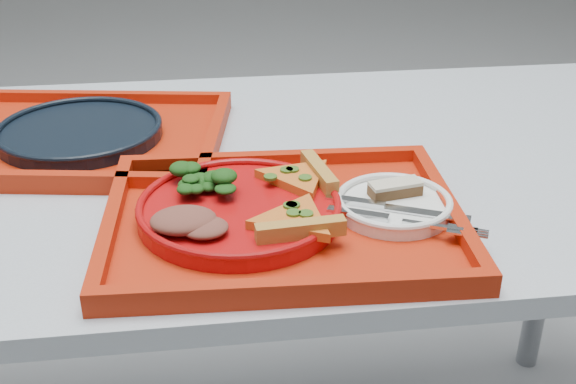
# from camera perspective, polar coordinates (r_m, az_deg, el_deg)

# --- Properties ---
(table) EXTENTS (1.60, 0.80, 0.75)m
(table) POSITION_cam_1_polar(r_m,az_deg,el_deg) (1.15, -3.57, -0.84)
(table) COLOR #9DA5B0
(table) RESTS_ON ground
(tray_main) EXTENTS (0.47, 0.37, 0.01)m
(tray_main) POSITION_cam_1_polar(r_m,az_deg,el_deg) (0.93, -0.39, -2.45)
(tray_main) COLOR #A91F08
(tray_main) RESTS_ON table
(tray_far) EXTENTS (0.50, 0.42, 0.01)m
(tray_far) POSITION_cam_1_polar(r_m,az_deg,el_deg) (1.21, -16.02, 3.89)
(tray_far) COLOR #A91F08
(tray_far) RESTS_ON table
(dinner_plate) EXTENTS (0.26, 0.26, 0.02)m
(dinner_plate) POSITION_cam_1_polar(r_m,az_deg,el_deg) (0.93, -3.86, -1.55)
(dinner_plate) COLOR #A70B0C
(dinner_plate) RESTS_ON tray_main
(side_plate) EXTENTS (0.15, 0.15, 0.01)m
(side_plate) POSITION_cam_1_polar(r_m,az_deg,el_deg) (0.95, 8.34, -1.18)
(side_plate) COLOR white
(side_plate) RESTS_ON tray_main
(navy_plate) EXTENTS (0.26, 0.26, 0.02)m
(navy_plate) POSITION_cam_1_polar(r_m,az_deg,el_deg) (1.21, -16.10, 4.50)
(navy_plate) COLOR black
(navy_plate) RESTS_ON tray_far
(pizza_slice_a) EXTENTS (0.12, 0.13, 0.02)m
(pizza_slice_a) POSITION_cam_1_polar(r_m,az_deg,el_deg) (0.87, 0.55, -1.98)
(pizza_slice_a) COLOR orange
(pizza_slice_a) RESTS_ON dinner_plate
(pizza_slice_b) EXTENTS (0.14, 0.13, 0.02)m
(pizza_slice_b) POSITION_cam_1_polar(r_m,az_deg,el_deg) (0.97, 0.78, 1.37)
(pizza_slice_b) COLOR orange
(pizza_slice_b) RESTS_ON dinner_plate
(salad_heap) EXTENTS (0.08, 0.07, 0.04)m
(salad_heap) POSITION_cam_1_polar(r_m,az_deg,el_deg) (0.95, -6.28, 1.24)
(salad_heap) COLOR black
(salad_heap) RESTS_ON dinner_plate
(meat_portion) EXTENTS (0.08, 0.06, 0.02)m
(meat_portion) POSITION_cam_1_polar(r_m,az_deg,el_deg) (0.87, -8.26, -2.22)
(meat_portion) COLOR brown
(meat_portion) RESTS_ON dinner_plate
(dessert_bar) EXTENTS (0.07, 0.04, 0.02)m
(dessert_bar) POSITION_cam_1_polar(r_m,az_deg,el_deg) (0.96, 8.46, 0.28)
(dessert_bar) COLOR #452C17
(dessert_bar) RESTS_ON side_plate
(knife) EXTENTS (0.17, 0.09, 0.01)m
(knife) POSITION_cam_1_polar(r_m,az_deg,el_deg) (0.92, 8.58, -1.23)
(knife) COLOR silver
(knife) RESTS_ON side_plate
(fork) EXTENTS (0.18, 0.10, 0.01)m
(fork) POSITION_cam_1_polar(r_m,az_deg,el_deg) (0.90, 8.89, -2.22)
(fork) COLOR silver
(fork) RESTS_ON side_plate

